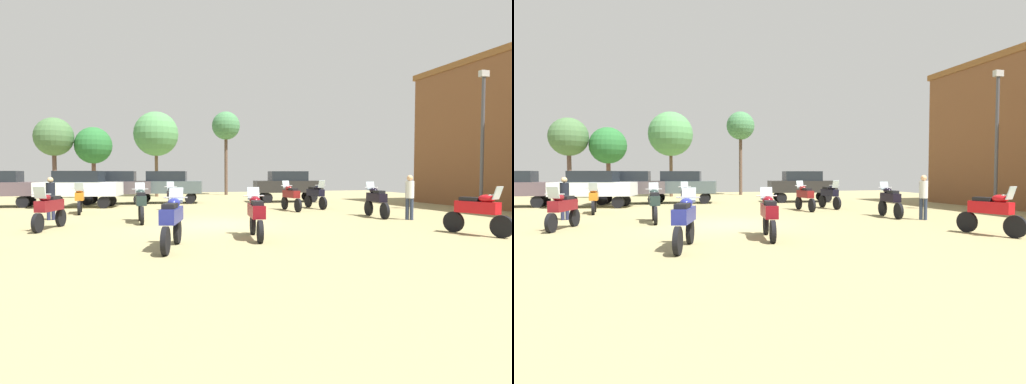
{
  "view_description": "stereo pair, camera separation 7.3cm",
  "coord_description": "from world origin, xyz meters",
  "views": [
    {
      "loc": [
        -2.77,
        -15.24,
        1.89
      ],
      "look_at": [
        3.33,
        5.41,
        0.94
      ],
      "focal_mm": 29.69,
      "sensor_mm": 36.0,
      "label": 1
    },
    {
      "loc": [
        -2.69,
        -15.26,
        1.89
      ],
      "look_at": [
        3.33,
        5.41,
        0.94
      ],
      "focal_mm": 29.69,
      "sensor_mm": 36.0,
      "label": 2
    }
  ],
  "objects": [
    {
      "name": "ground_plane",
      "position": [
        0.0,
        0.0,
        0.01
      ],
      "size": [
        44.0,
        52.0,
        0.02
      ],
      "color": "#978B5C"
    },
    {
      "name": "motorcycle_11",
      "position": [
        -5.39,
        0.08,
        0.74
      ],
      "size": [
        0.81,
        2.19,
        1.46
      ],
      "rotation": [
        0.0,
        0.0,
        2.87
      ],
      "color": "black",
      "rests_on": "ground"
    },
    {
      "name": "motorcycle_8",
      "position": [
        -5.08,
        5.86,
        0.74
      ],
      "size": [
        0.62,
        2.2,
        1.46
      ],
      "rotation": [
        0.0,
        0.0,
        3.21
      ],
      "color": "black",
      "rests_on": "ground"
    },
    {
      "name": "motorcycle_13",
      "position": [
        7.22,
        0.52,
        0.76
      ],
      "size": [
        0.62,
        2.15,
        1.5
      ],
      "rotation": [
        0.0,
        0.0,
        -0.11
      ],
      "color": "black",
      "rests_on": "ground"
    },
    {
      "name": "car_5",
      "position": [
        -5.49,
        9.6,
        1.19
      ],
      "size": [
        4.57,
        2.59,
        2.0
      ],
      "rotation": [
        0.0,
        0.0,
        1.38
      ],
      "color": "black",
      "rests_on": "ground"
    },
    {
      "name": "motorcycle_2",
      "position": [
        -0.85,
        5.81,
        0.73
      ],
      "size": [
        0.62,
        2.16,
        1.45
      ],
      "rotation": [
        0.0,
        0.0,
        0.05
      ],
      "color": "black",
      "rests_on": "ground"
    },
    {
      "name": "tree_2",
      "position": [
        -5.51,
        19.25,
        3.98
      ],
      "size": [
        2.78,
        2.78,
        5.38
      ],
      "color": "brown",
      "rests_on": "ground"
    },
    {
      "name": "motorcycle_12",
      "position": [
        7.27,
        -4.92,
        0.75
      ],
      "size": [
        0.83,
        2.08,
        1.49
      ],
      "rotation": [
        0.0,
        0.0,
        3.45
      ],
      "color": "black",
      "rests_on": "ground"
    },
    {
      "name": "motorcycle_1",
      "position": [
        6.6,
        5.33,
        0.76
      ],
      "size": [
        0.62,
        2.22,
        1.5
      ],
      "rotation": [
        0.0,
        0.0,
        3.24
      ],
      "color": "black",
      "rests_on": "ground"
    },
    {
      "name": "tree_1",
      "position": [
        -8.21,
        18.99,
        4.54
      ],
      "size": [
        2.82,
        2.82,
        5.97
      ],
      "color": "brown",
      "rests_on": "ground"
    },
    {
      "name": "motorcycle_6",
      "position": [
        -2.43,
        1.34,
        0.76
      ],
      "size": [
        0.62,
        2.17,
        1.51
      ],
      "rotation": [
        0.0,
        0.0,
        0.02
      ],
      "color": "black",
      "rests_on": "ground"
    },
    {
      "name": "motorcycle_5",
      "position": [
        4.89,
        4.53,
        0.76
      ],
      "size": [
        0.62,
        2.3,
        1.49
      ],
      "rotation": [
        0.0,
        0.0,
        0.05
      ],
      "color": "black",
      "rests_on": "ground"
    },
    {
      "name": "tree_5",
      "position": [
        -0.82,
        19.67,
        5.03
      ],
      "size": [
        3.55,
        3.55,
        6.8
      ],
      "color": "brown",
      "rests_on": "ground"
    },
    {
      "name": "person_2",
      "position": [
        -5.87,
        3.23,
        1.02
      ],
      "size": [
        0.41,
        0.41,
        1.72
      ],
      "rotation": [
        0.0,
        0.0,
        3.39
      ],
      "color": "#20233F",
      "rests_on": "ground"
    },
    {
      "name": "person_1",
      "position": [
        7.93,
        -0.76,
        1.08
      ],
      "size": [
        0.48,
        0.48,
        1.8
      ],
      "rotation": [
        0.0,
        0.0,
        5.43
      ],
      "color": "#2B354B",
      "rests_on": "ground"
    },
    {
      "name": "tree_3",
      "position": [
        5.09,
        20.52,
        5.89
      ],
      "size": [
        2.41,
        2.41,
        7.16
      ],
      "color": "brown",
      "rests_on": "ground"
    },
    {
      "name": "motorcycle_7",
      "position": [
        0.66,
        -3.65,
        0.74
      ],
      "size": [
        0.68,
        2.23,
        1.45
      ],
      "rotation": [
        0.0,
        0.0,
        -0.16
      ],
      "color": "black",
      "rests_on": "ground"
    },
    {
      "name": "car_2",
      "position": [
        -0.63,
        11.62,
        1.19
      ],
      "size": [
        4.56,
        2.58,
        2.0
      ],
      "rotation": [
        0.0,
        0.0,
        1.38
      ],
      "color": "black",
      "rests_on": "ground"
    },
    {
      "name": "car_1",
      "position": [
        7.01,
        10.61,
        1.19
      ],
      "size": [
        4.5,
        2.36,
        2.0
      ],
      "rotation": [
        0.0,
        0.0,
        1.44
      ],
      "color": "black",
      "rests_on": "ground"
    },
    {
      "name": "motorcycle_9",
      "position": [
        -1.82,
        -4.7,
        0.76
      ],
      "size": [
        0.81,
        2.21,
        1.5
      ],
      "rotation": [
        0.0,
        0.0,
        -0.27
      ],
      "color": "black",
      "rests_on": "ground"
    },
    {
      "name": "car_3",
      "position": [
        -3.72,
        11.71,
        1.19
      ],
      "size": [
        4.47,
        2.25,
        2.0
      ],
      "rotation": [
        0.0,
        0.0,
        1.46
      ],
      "color": "black",
      "rests_on": "ground"
    },
    {
      "name": "lamp_post",
      "position": [
        13.44,
        1.23,
        3.8
      ],
      "size": [
        0.44,
        0.24,
        6.77
      ],
      "color": "#47474C",
      "rests_on": "ground"
    }
  ]
}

